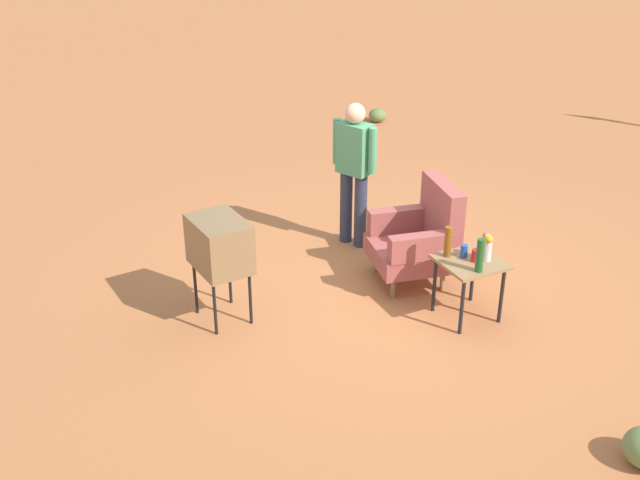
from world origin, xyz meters
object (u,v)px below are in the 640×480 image
at_px(side_table, 470,269).
at_px(person_standing, 354,166).
at_px(tv_on_stand, 220,245).
at_px(soda_can_blue, 464,251).
at_px(armchair, 420,236).
at_px(bottle_wine_green, 480,255).
at_px(flower_vase, 487,246).
at_px(soda_can_red, 475,256).
at_px(bottle_tall_amber, 448,242).

height_order(side_table, person_standing, person_standing).
bearing_deg(side_table, tv_on_stand, -115.38).
height_order(tv_on_stand, soda_can_blue, tv_on_stand).
bearing_deg(person_standing, armchair, 11.39).
height_order(bottle_wine_green, flower_vase, bottle_wine_green).
relative_size(person_standing, soda_can_red, 13.44).
relative_size(tv_on_stand, soda_can_blue, 8.44).
xyz_separation_m(side_table, flower_vase, (0.05, 0.13, 0.24)).
bearing_deg(flower_vase, tv_on_stand, -115.17).
height_order(person_standing, flower_vase, person_standing).
bearing_deg(person_standing, tv_on_stand, -65.02).
xyz_separation_m(soda_can_red, bottle_wine_green, (0.17, -0.08, 0.10)).
xyz_separation_m(armchair, soda_can_blue, (0.73, 0.01, 0.17)).
height_order(soda_can_blue, flower_vase, flower_vase).
relative_size(soda_can_blue, soda_can_red, 1.00).
xyz_separation_m(soda_can_red, bottle_tall_amber, (-0.20, -0.17, 0.09)).
height_order(tv_on_stand, soda_can_red, tv_on_stand).
distance_m(soda_can_blue, soda_can_red, 0.13).
bearing_deg(person_standing, soda_can_red, 7.66).
bearing_deg(person_standing, bottle_tall_amber, 2.93).
height_order(tv_on_stand, flower_vase, tv_on_stand).
relative_size(armchair, soda_can_blue, 8.69).
distance_m(tv_on_stand, flower_vase, 2.46).
height_order(armchair, person_standing, person_standing).
relative_size(side_table, soda_can_red, 4.95).
xyz_separation_m(tv_on_stand, person_standing, (-0.87, 1.86, 0.16)).
distance_m(bottle_wine_green, flower_vase, 0.24).
bearing_deg(person_standing, side_table, 7.13).
xyz_separation_m(side_table, person_standing, (-1.86, -0.23, 0.42)).
bearing_deg(armchair, side_table, 1.60).
distance_m(armchair, side_table, 0.82).
distance_m(tv_on_stand, bottle_tall_amber, 2.11).
height_order(armchair, soda_can_blue, armchair).
bearing_deg(tv_on_stand, flower_vase, 64.83).
bearing_deg(soda_can_blue, soda_can_red, 17.30).
bearing_deg(side_table, flower_vase, 68.32).
xyz_separation_m(tv_on_stand, soda_can_red, (1.02, 2.11, -0.12)).
bearing_deg(side_table, soda_can_blue, -170.07).
height_order(soda_can_blue, soda_can_red, same).
bearing_deg(tv_on_stand, person_standing, 114.98).
distance_m(side_table, bottle_wine_green, 0.32).
relative_size(soda_can_red, flower_vase, 0.46).
xyz_separation_m(person_standing, soda_can_blue, (1.77, 0.22, -0.27)).
bearing_deg(flower_vase, side_table, -111.68).
distance_m(side_table, tv_on_stand, 2.33).
bearing_deg(bottle_tall_amber, person_standing, -177.07).
height_order(person_standing, soda_can_blue, person_standing).
bearing_deg(bottle_wine_green, person_standing, -175.14).
relative_size(bottle_wine_green, flower_vase, 1.21).
distance_m(side_table, soda_can_red, 0.15).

